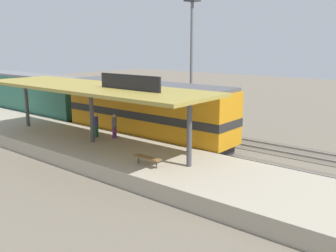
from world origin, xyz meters
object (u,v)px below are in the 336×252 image
person_waiting (96,124)px  person_boarding (114,125)px  platform_bench (147,158)px  passenger_carriage_single (19,93)px  locomotive (147,112)px  freight_car (117,100)px  light_mast (192,32)px  person_walking (189,139)px

person_waiting → person_boarding: size_ratio=1.00×
platform_bench → passenger_carriage_single: passenger_carriage_single is taller
person_waiting → locomotive: bearing=-22.7°
platform_bench → person_waiting: 7.46m
passenger_carriage_single → freight_car: size_ratio=1.67×
person_boarding → person_waiting: bearing=117.4°
passenger_carriage_single → person_waiting: size_ratio=11.70×
platform_bench → locomotive: 8.23m
light_mast → person_walking: bearing=-144.5°
light_mast → person_boarding: size_ratio=6.84×
freight_car → person_waiting: size_ratio=7.02×
platform_bench → locomotive: locomotive is taller
person_boarding → freight_car: bearing=45.9°
passenger_carriage_single → person_waiting: 16.89m
locomotive → person_boarding: size_ratio=8.44×
person_walking → person_boarding: bearing=91.0°
platform_bench → passenger_carriage_single: size_ratio=0.08×
platform_bench → person_walking: size_ratio=0.99×
passenger_carriage_single → person_waiting: (-3.60, -16.49, -0.46)m
light_mast → person_boarding: 12.67m
freight_car → person_boarding: 10.89m
light_mast → person_waiting: bearing=-179.8°
locomotive → person_walking: 6.72m
freight_car → person_walking: 16.03m
locomotive → person_walking: bearing=-115.3°
passenger_carriage_single → person_waiting: passenger_carriage_single is taller
passenger_carriage_single → person_walking: size_ratio=11.70×
light_mast → platform_bench: bearing=-152.8°
passenger_carriage_single → person_boarding: 17.95m
freight_car → light_mast: light_mast is taller
freight_car → person_waiting: freight_car is taller
locomotive → person_waiting: 3.94m
freight_car → person_waiting: bearing=-141.1°
light_mast → person_waiting: light_mast is taller
locomotive → person_walking: (-2.87, -6.05, -0.56)m
passenger_carriage_single → locomotive: bearing=-90.0°
locomotive → person_boarding: bearing=174.1°
platform_bench → freight_car: (10.60, 13.67, 0.63)m
light_mast → locomotive: bearing=-168.8°
platform_bench → person_boarding: bearing=62.7°
person_waiting → light_mast: bearing=0.2°
platform_bench → light_mast: 17.04m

